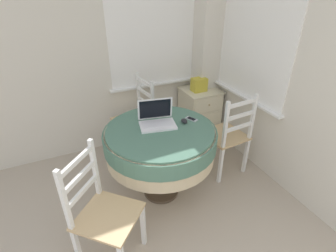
# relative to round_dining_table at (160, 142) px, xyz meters

# --- Properties ---
(corner_room_shell) EXTENTS (4.13, 5.11, 2.55)m
(corner_room_shell) POSITION_rel_round_dining_table_xyz_m (0.44, -0.08, 0.65)
(corner_room_shell) COLOR beige
(corner_room_shell) RESTS_ON ground_plane
(round_dining_table) EXTENTS (1.06, 1.06, 0.77)m
(round_dining_table) POSITION_rel_round_dining_table_xyz_m (0.00, 0.00, 0.00)
(round_dining_table) COLOR #4C3D2D
(round_dining_table) RESTS_ON ground_plane
(laptop) EXTENTS (0.37, 0.30, 0.23)m
(laptop) POSITION_rel_round_dining_table_xyz_m (0.01, 0.10, 0.19)
(laptop) COLOR white
(laptop) RESTS_ON round_dining_table
(computer_mouse) EXTENTS (0.05, 0.08, 0.04)m
(computer_mouse) POSITION_rel_round_dining_table_xyz_m (0.26, 0.01, 0.16)
(computer_mouse) COLOR black
(computer_mouse) RESTS_ON round_dining_table
(cell_phone) EXTENTS (0.10, 0.13, 0.01)m
(cell_phone) POSITION_rel_round_dining_table_xyz_m (0.35, 0.04, 0.15)
(cell_phone) COLOR #B2B7BC
(cell_phone) RESTS_ON round_dining_table
(dining_chair_near_back_window) EXTENTS (0.47, 0.47, 0.98)m
(dining_chair_near_back_window) POSITION_rel_round_dining_table_xyz_m (0.03, 0.82, -0.16)
(dining_chair_near_back_window) COLOR tan
(dining_chair_near_back_window) RESTS_ON ground_plane
(dining_chair_near_right_window) EXTENTS (0.45, 0.45, 0.98)m
(dining_chair_near_right_window) POSITION_rel_round_dining_table_xyz_m (0.81, 0.03, -0.16)
(dining_chair_near_right_window) COLOR tan
(dining_chair_near_right_window) RESTS_ON ground_plane
(dining_chair_camera_near) EXTENTS (0.59, 0.59, 0.98)m
(dining_chair_camera_near) POSITION_rel_round_dining_table_xyz_m (-0.67, -0.47, -0.16)
(dining_chair_camera_near) COLOR tan
(dining_chair_camera_near) RESTS_ON ground_plane
(corner_cabinet) EXTENTS (0.47, 0.47, 0.68)m
(corner_cabinet) POSITION_rel_round_dining_table_xyz_m (0.96, 0.86, -0.29)
(corner_cabinet) COLOR beige
(corner_cabinet) RESTS_ON ground_plane
(storage_box) EXTENTS (0.19, 0.13, 0.17)m
(storage_box) POSITION_rel_round_dining_table_xyz_m (0.91, 0.84, 0.13)
(storage_box) COLOR gold
(storage_box) RESTS_ON corner_cabinet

